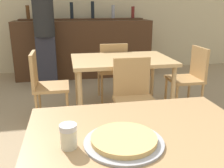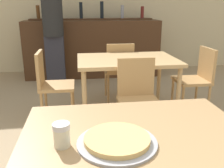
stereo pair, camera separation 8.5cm
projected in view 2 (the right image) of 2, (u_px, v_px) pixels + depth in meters
name	position (u px, v px, depth m)	size (l,w,h in m)	color
wall_back	(90.00, 4.00, 5.17)	(8.00, 0.05, 2.80)	beige
dining_table_near	(138.00, 148.00, 1.26)	(1.17, 0.90, 0.74)	#A87F51
dining_table_far	(127.00, 65.00, 2.99)	(1.17, 0.82, 0.76)	tan
bar_counter	(93.00, 49.00, 4.95)	(2.60, 0.56, 1.09)	#4C2D19
bar_back_shelf	(91.00, 17.00, 4.89)	(2.39, 0.24, 0.35)	#4C2D19
chair_far_side_front	(138.00, 95.00, 2.49)	(0.40, 0.40, 0.86)	tan
chair_far_side_back	(119.00, 67.00, 3.59)	(0.40, 0.40, 0.86)	tan
chair_far_side_left	(50.00, 82.00, 2.92)	(0.40, 0.40, 0.86)	tan
chair_far_side_right	(198.00, 76.00, 3.15)	(0.40, 0.40, 0.86)	tan
pizza_tray	(117.00, 141.00, 1.16)	(0.38, 0.38, 0.04)	#A3A3A8
cheese_shaker	(62.00, 135.00, 1.13)	(0.08, 0.08, 0.11)	beige
person_standing	(53.00, 28.00, 4.17)	(0.34, 0.34, 1.82)	#2D2D38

